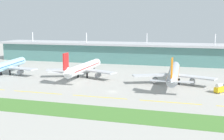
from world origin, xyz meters
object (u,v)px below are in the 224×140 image
Objects in this scene: airliner_far_middle at (174,73)px; fuel_truck at (220,88)px; airliner_near_middle at (83,68)px; airliner_nearest at (6,66)px.

airliner_far_middle is 29.71m from fuel_truck.
airliner_near_middle is at bearing 176.17° from airliner_far_middle.
airliner_far_middle is (58.93, -3.94, 0.01)m from airliner_near_middle.
airliner_near_middle is at bearing 5.55° from airliner_nearest.
fuel_truck is at bearing -32.72° from airliner_far_middle.
fuel_truck is (24.74, -15.90, -4.19)m from airliner_far_middle.
airliner_near_middle reaches higher than fuel_truck.
airliner_near_middle and airliner_far_middle have the same top height.
airliner_near_middle is 0.90× the size of airliner_far_middle.
fuel_truck is (139.08, -14.46, -4.18)m from airliner_nearest.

